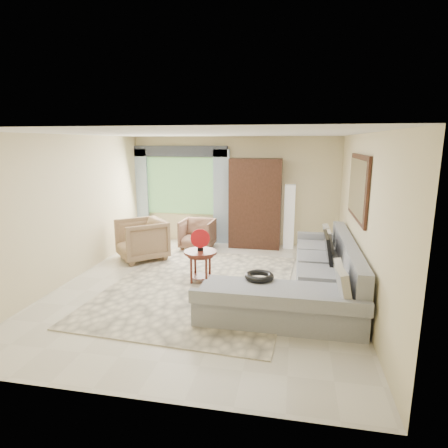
% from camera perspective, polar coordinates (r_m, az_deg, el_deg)
% --- Properties ---
extents(ground, '(6.00, 6.00, 0.00)m').
position_cam_1_polar(ground, '(6.65, -2.72, -9.43)').
color(ground, silver).
rests_on(ground, ground).
extents(area_rug, '(3.24, 4.18, 0.02)m').
position_cam_1_polar(area_rug, '(6.64, -3.67, -9.39)').
color(area_rug, '#F2E3C0').
rests_on(area_rug, ground).
extents(sectional_sofa, '(2.30, 3.46, 0.90)m').
position_cam_1_polar(sectional_sofa, '(6.22, 13.21, -8.52)').
color(sectional_sofa, '#999AA1').
rests_on(sectional_sofa, ground).
extents(tv_screen, '(0.14, 0.74, 0.48)m').
position_cam_1_polar(tv_screen, '(6.56, 15.58, -3.54)').
color(tv_screen, black).
rests_on(tv_screen, sectional_sofa).
extents(garden_hose, '(0.43, 0.43, 0.09)m').
position_cam_1_polar(garden_hose, '(5.56, 5.41, -7.93)').
color(garden_hose, black).
rests_on(garden_hose, sectional_sofa).
extents(coffee_table, '(0.58, 0.58, 0.58)m').
position_cam_1_polar(coffee_table, '(6.72, -3.59, -6.39)').
color(coffee_table, '#471E13').
rests_on(coffee_table, ground).
extents(red_disc, '(0.34, 0.11, 0.34)m').
position_cam_1_polar(red_disc, '(6.58, -3.65, -2.20)').
color(red_disc, red).
rests_on(red_disc, coffee_table).
extents(armchair_left, '(1.33, 1.32, 0.87)m').
position_cam_1_polar(armchair_left, '(8.17, -12.45, -2.34)').
color(armchair_left, '#977752').
rests_on(armchair_left, ground).
extents(armchair_right, '(0.77, 0.79, 0.70)m').
position_cam_1_polar(armchair_right, '(8.84, -4.07, -1.52)').
color(armchair_right, brown).
rests_on(armchair_right, ground).
extents(potted_plant, '(0.61, 0.56, 0.57)m').
position_cam_1_polar(potted_plant, '(9.71, -10.44, -0.80)').
color(potted_plant, '#999999').
rests_on(potted_plant, ground).
extents(armoire, '(1.20, 0.55, 2.10)m').
position_cam_1_polar(armoire, '(8.88, 4.80, 3.14)').
color(armoire, black).
rests_on(armoire, ground).
extents(floor_lamp, '(0.24, 0.24, 1.50)m').
position_cam_1_polar(floor_lamp, '(8.94, 9.91, 1.12)').
color(floor_lamp, silver).
rests_on(floor_lamp, ground).
extents(window, '(1.80, 0.04, 1.40)m').
position_cam_1_polar(window, '(9.46, -6.57, 5.82)').
color(window, '#669E59').
rests_on(window, wall_back).
extents(curtain_left, '(0.40, 0.08, 2.30)m').
position_cam_1_polar(curtain_left, '(9.77, -12.60, 4.33)').
color(curtain_left, '#9EB7CC').
rests_on(curtain_left, ground).
extents(curtain_right, '(0.40, 0.08, 2.30)m').
position_cam_1_polar(curtain_right, '(9.14, -0.39, 4.09)').
color(curtain_right, '#9EB7CC').
rests_on(curtain_right, ground).
extents(valance, '(2.40, 0.12, 0.26)m').
position_cam_1_polar(valance, '(9.33, -6.83, 10.96)').
color(valance, '#1E232D').
rests_on(valance, wall_back).
extents(wall_mirror, '(0.05, 1.70, 1.05)m').
position_cam_1_polar(wall_mirror, '(6.46, 19.74, 5.28)').
color(wall_mirror, black).
rests_on(wall_mirror, wall_right).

